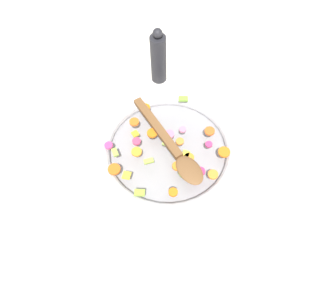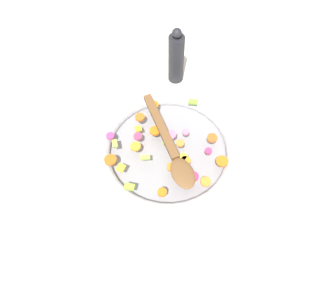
# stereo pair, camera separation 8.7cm
# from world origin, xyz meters

# --- Properties ---
(ground_plane) EXTENTS (4.00, 4.00, 0.00)m
(ground_plane) POSITION_xyz_m (0.00, 0.00, 0.00)
(ground_plane) COLOR silver
(skillet) EXTENTS (0.42, 0.42, 0.05)m
(skillet) POSITION_xyz_m (0.00, 0.00, 0.02)
(skillet) COLOR gray
(skillet) RESTS_ON ground_plane
(chopped_vegetables) EXTENTS (0.34, 0.32, 0.01)m
(chopped_vegetables) POSITION_xyz_m (-0.02, -0.00, 0.05)
(chopped_vegetables) COLOR orange
(chopped_vegetables) RESTS_ON skillet
(wooden_spoon) EXTENTS (0.22, 0.27, 0.01)m
(wooden_spoon) POSITION_xyz_m (-0.02, -0.02, 0.06)
(wooden_spoon) COLOR brown
(wooden_spoon) RESTS_ON chopped_vegetables
(pepper_mill) EXTENTS (0.05, 0.05, 0.19)m
(pepper_mill) POSITION_xyz_m (0.26, 0.12, 0.09)
(pepper_mill) COLOR #232328
(pepper_mill) RESTS_ON ground_plane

